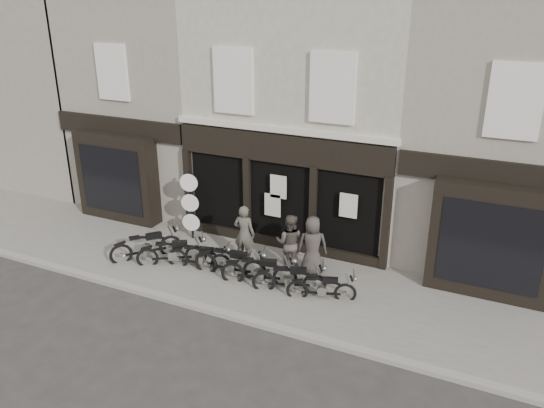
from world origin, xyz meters
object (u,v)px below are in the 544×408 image
at_px(motorcycle_3, 231,265).
at_px(motorcycle_5, 290,281).
at_px(motorcycle_0, 147,248).
at_px(motorcycle_6, 322,290).
at_px(man_centre, 290,243).
at_px(advert_sign_post, 191,208).
at_px(motorcycle_1, 173,255).
at_px(motorcycle_2, 200,259).
at_px(motorcycle_4, 260,273).
at_px(man_right, 312,246).
at_px(man_left, 244,234).

relative_size(motorcycle_3, motorcycle_5, 1.16).
xyz_separation_m(motorcycle_0, motorcycle_6, (5.86, 0.04, -0.07)).
distance_m(man_centre, advert_sign_post, 3.93).
height_order(motorcycle_1, motorcycle_2, motorcycle_1).
height_order(motorcycle_4, man_right, man_right).
bearing_deg(man_centre, motorcycle_6, 132.42).
xyz_separation_m(motorcycle_6, man_right, (-0.77, 1.19, 0.66)).
distance_m(motorcycle_0, man_left, 3.17).
xyz_separation_m(motorcycle_1, advert_sign_post, (-0.47, 1.80, 0.81)).
height_order(motorcycle_0, motorcycle_2, motorcycle_0).
xyz_separation_m(motorcycle_6, advert_sign_post, (-5.34, 1.75, 0.86)).
distance_m(motorcycle_5, advert_sign_post, 4.78).
bearing_deg(man_right, motorcycle_6, 98.25).
distance_m(motorcycle_0, motorcycle_2, 1.90).
height_order(motorcycle_0, man_right, man_right).
bearing_deg(motorcycle_1, man_centre, -13.85).
bearing_deg(motorcycle_6, motorcycle_1, 161.68).
relative_size(motorcycle_6, man_centre, 1.04).
xyz_separation_m(motorcycle_2, motorcycle_3, (1.08, -0.01, 0.05)).
height_order(man_left, man_centre, man_left).
relative_size(motorcycle_2, advert_sign_post, 0.81).
bearing_deg(motorcycle_5, man_right, 59.66).
distance_m(motorcycle_4, man_left, 1.59).
relative_size(man_right, advert_sign_post, 0.72).
bearing_deg(advert_sign_post, motorcycle_3, -49.70).
xyz_separation_m(motorcycle_1, man_right, (4.11, 1.24, 0.61)).
bearing_deg(motorcycle_4, man_right, 29.83).
height_order(motorcycle_4, advert_sign_post, advert_sign_post).
xyz_separation_m(man_left, man_right, (2.18, 0.15, -0.02)).
bearing_deg(motorcycle_0, motorcycle_6, -49.08).
xyz_separation_m(motorcycle_3, man_right, (2.12, 1.12, 0.58)).
relative_size(motorcycle_2, motorcycle_5, 1.02).
bearing_deg(motorcycle_3, man_right, 21.58).
bearing_deg(motorcycle_3, man_centre, 30.59).
distance_m(motorcycle_6, man_left, 3.19).
xyz_separation_m(motorcycle_0, motorcycle_1, (0.98, -0.01, -0.02)).
distance_m(motorcycle_3, advert_sign_post, 3.08).
xyz_separation_m(motorcycle_5, advert_sign_post, (-4.38, 1.73, 0.82)).
xyz_separation_m(motorcycle_1, motorcycle_5, (3.91, 0.07, -0.01)).
xyz_separation_m(motorcycle_0, motorcycle_4, (3.95, 0.05, -0.01)).
bearing_deg(motorcycle_5, motorcycle_2, 157.95).
xyz_separation_m(motorcycle_3, man_left, (-0.06, 0.97, 0.60)).
height_order(motorcycle_2, man_centre, man_centre).
relative_size(man_left, man_right, 1.02).
bearing_deg(motorcycle_2, motorcycle_3, -12.42).
height_order(motorcycle_4, motorcycle_5, motorcycle_4).
bearing_deg(motorcycle_3, advert_sign_post, 139.28).
height_order(motorcycle_1, man_left, man_left).
bearing_deg(motorcycle_0, motorcycle_4, -48.69).
distance_m(motorcycle_0, motorcycle_3, 2.98).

